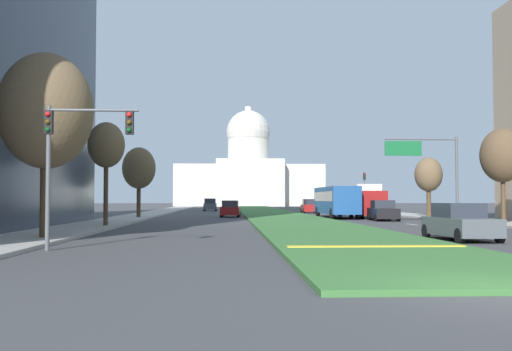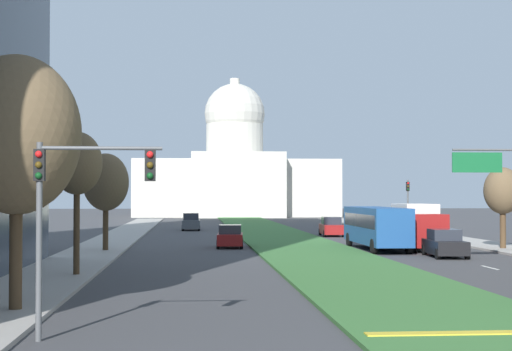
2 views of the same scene
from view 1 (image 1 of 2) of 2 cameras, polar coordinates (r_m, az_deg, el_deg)
name	(u,v)px [view 1 (image 1 of 2)]	position (r m, az deg, el deg)	size (l,w,h in m)	color
ground_plane	(266,212)	(79.20, 1.02, -3.60)	(299.36, 299.36, 0.00)	#3D3D3F
grass_median	(270,213)	(72.41, 1.38, -3.67)	(7.08, 122.47, 0.14)	#386B33
median_curb_nose	(376,246)	(21.39, 11.62, -6.78)	(6.37, 0.50, 0.04)	gold
lane_dashes_right	(360,217)	(58.81, 10.16, -4.03)	(0.16, 66.84, 0.01)	silver
sidewalk_left	(147,215)	(66.02, -10.61, -3.77)	(4.00, 122.47, 0.15)	#9E9991
sidewalk_right	(399,214)	(68.26, 13.82, -3.69)	(4.00, 122.47, 0.15)	#9E9991
capitol_building	(248,176)	(146.40, -0.74, -0.03)	(35.98, 23.67, 25.11)	beige
traffic_light_near_left	(72,145)	(21.99, -17.51, 2.89)	(3.34, 0.35, 5.20)	#515456
traffic_light_far_right	(365,187)	(73.57, 10.56, -1.09)	(0.28, 0.35, 5.20)	#515456
overhead_guide_sign	(429,161)	(45.58, 16.58, 1.34)	(5.58, 0.20, 6.50)	#515456
street_tree_left_near	(46,111)	(27.76, -19.84, 5.91)	(4.15, 4.15, 8.36)	#4C3823
street_tree_left_mid	(106,146)	(38.66, -14.41, 2.81)	(2.35, 2.35, 6.76)	#4C3823
street_tree_right_mid	(502,156)	(41.88, 22.93, 1.80)	(2.88, 2.88, 6.52)	#4C3823
street_tree_left_far	(139,168)	(55.13, -11.37, 0.68)	(3.08, 3.08, 6.61)	#4C3823
street_tree_right_far	(428,175)	(57.41, 16.49, 0.03)	(2.59, 2.59, 5.74)	#4C3823
sedan_lead_stopped	(460,223)	(27.72, 19.28, -4.37)	(2.08, 4.68, 1.66)	#4C5156
sedan_midblock	(383,211)	(50.16, 12.30, -3.41)	(2.26, 4.63, 1.71)	black
sedan_distant	(230,209)	(58.36, -2.51, -3.31)	(2.11, 4.21, 1.66)	maroon
sedan_far_horizon	(309,206)	(74.95, 5.23, -3.03)	(2.08, 4.58, 1.79)	maroon
sedan_very_far	(210,205)	(87.87, -4.50, -2.90)	(1.94, 4.54, 1.86)	#4C5156
box_truck_delivery	(366,200)	(56.25, 10.73, -2.40)	(2.40, 6.40, 3.20)	maroon
city_bus	(336,199)	(56.42, 7.81, -2.33)	(2.62, 11.00, 2.95)	#1E4C8C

